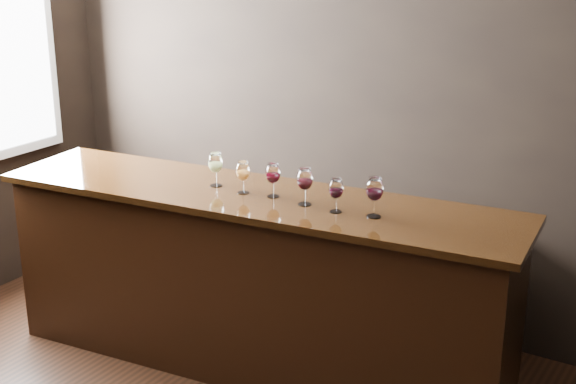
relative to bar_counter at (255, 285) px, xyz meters
The scene contains 10 objects.
room_shell 1.73m from the bar_counter, 87.31° to the right, with size 5.02×4.52×2.81m.
bar_counter is the anchor object (origin of this frame).
bar_top 0.54m from the bar_counter, ahead, with size 3.08×0.72×0.04m, color black.
back_bar_shelf 0.78m from the bar_counter, 95.71° to the left, with size 2.27×0.40×0.82m, color black.
glass_white 0.74m from the bar_counter, behind, with size 0.08×0.08×0.20m.
glass_amber 0.69m from the bar_counter, 162.14° to the right, with size 0.08×0.08×0.18m.
glass_red_a 0.70m from the bar_counter, ahead, with size 0.08×0.08×0.19m.
glass_red_b 0.78m from the bar_counter, ahead, with size 0.09×0.09×0.21m.
glass_red_c 0.87m from the bar_counter, ahead, with size 0.08×0.08×0.18m.
glass_red_d 1.02m from the bar_counter, ahead, with size 0.09×0.09×0.21m.
Camera 1 is at (2.13, -2.26, 2.51)m, focal length 50.00 mm.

